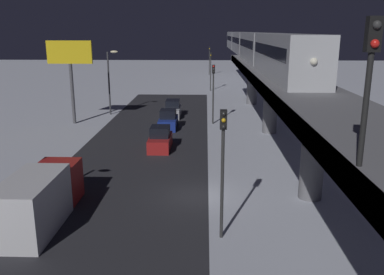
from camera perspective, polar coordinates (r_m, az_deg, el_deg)
name	(u,v)px	position (r m, az deg, el deg)	size (l,w,h in m)	color
ground_plane	(195,196)	(25.36, 0.48, -8.21)	(240.00, 240.00, 0.00)	silver
avenue_asphalt	(120,195)	(25.89, -10.07, -7.94)	(11.00, 82.31, 0.01)	#28282D
elevated_railway	(315,110)	(24.60, 16.83, 3.66)	(5.00, 82.31, 6.25)	slate
subway_train	(249,44)	(62.03, 8.06, 12.87)	(2.94, 74.07, 3.40)	#B7BABF
rail_signal	(370,67)	(11.70, 23.69, 9.06)	(0.36, 0.41, 4.00)	black
sedan_blue	(168,121)	(42.54, -3.35, 2.35)	(1.91, 4.10, 1.97)	navy
sedan_red	(160,140)	(35.09, -4.48, -0.32)	(1.80, 4.05, 1.97)	#A51E1E
sedan_silver	(173,110)	(48.50, -2.70, 3.91)	(1.80, 4.64, 1.97)	#B2B2B7
box_truck	(40,198)	(23.07, -20.52, -7.97)	(2.40, 7.40, 2.80)	#A51E1E
traffic_light_near	(223,156)	(19.10, 4.33, -2.63)	(0.32, 0.44, 6.40)	#2D2D2D
traffic_light_mid	(213,86)	(44.01, 3.00, 7.28)	(0.32, 0.44, 6.40)	#2D2D2D
traffic_light_far	(211,66)	(69.29, 2.63, 10.00)	(0.32, 0.44, 6.40)	#2D2D2D
traffic_light_distant	(209,57)	(94.65, 2.46, 11.27)	(0.32, 0.44, 6.40)	#2D2D2D
commercial_billboard	(70,61)	(45.77, -16.72, 10.29)	(4.80, 0.36, 8.90)	#4C4C51
street_lamp_far	(110,75)	(49.92, -11.36, 8.61)	(1.35, 0.44, 7.65)	#38383D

